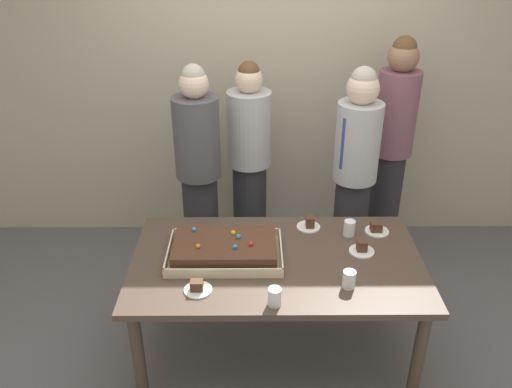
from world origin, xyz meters
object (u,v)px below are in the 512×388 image
(plated_slice_near_right, at_px, (197,288))
(person_striped_tie_right, at_px, (199,175))
(sheet_cake, at_px, (225,249))
(drink_cup_far_end, at_px, (349,228))
(plated_slice_near_left, at_px, (362,248))
(party_table, at_px, (277,271))
(plated_slice_far_left, at_px, (309,224))
(drink_cup_nearest, at_px, (349,279))
(person_serving_front, at_px, (249,163))
(person_green_shirt_behind, at_px, (354,175))
(plated_slice_far_right, at_px, (376,229))
(drink_cup_middle, at_px, (275,297))
(person_far_right_suit, at_px, (392,147))

(plated_slice_near_right, xyz_separation_m, person_striped_tie_right, (-0.09, 1.14, 0.11))
(sheet_cake, xyz_separation_m, drink_cup_far_end, (0.76, 0.23, 0.00))
(plated_slice_near_left, relative_size, plated_slice_near_right, 1.00)
(party_table, xyz_separation_m, drink_cup_far_end, (0.46, 0.26, 0.13))
(plated_slice_far_left, xyz_separation_m, drink_cup_far_end, (0.24, -0.09, 0.03))
(plated_slice_near_left, xyz_separation_m, plated_slice_near_right, (-0.94, -0.36, -0.00))
(drink_cup_nearest, bearing_deg, person_serving_front, 111.41)
(plated_slice_near_right, relative_size, person_green_shirt_behind, 0.09)
(sheet_cake, height_order, plated_slice_far_right, sheet_cake)
(sheet_cake, bearing_deg, person_green_shirt_behind, 42.05)
(party_table, xyz_separation_m, plated_slice_near_right, (-0.43, -0.29, 0.10))
(plated_slice_far_right, relative_size, drink_cup_far_end, 1.50)
(sheet_cake, distance_m, drink_cup_middle, 0.51)
(plated_slice_near_right, xyz_separation_m, drink_cup_far_end, (0.89, 0.55, 0.03))
(plated_slice_far_left, bearing_deg, plated_slice_near_left, -43.59)
(drink_cup_nearest, height_order, drink_cup_far_end, same)
(plated_slice_near_right, height_order, drink_cup_far_end, drink_cup_far_end)
(plated_slice_far_left, xyz_separation_m, person_striped_tie_right, (-0.74, 0.51, 0.11))
(sheet_cake, distance_m, plated_slice_near_left, 0.81)
(sheet_cake, bearing_deg, plated_slice_far_right, 15.50)
(plated_slice_far_left, distance_m, person_far_right_suit, 1.09)
(drink_cup_middle, xyz_separation_m, person_far_right_suit, (0.94, 1.56, 0.16))
(drink_cup_middle, height_order, person_serving_front, person_serving_front)
(drink_cup_nearest, distance_m, person_striped_tie_right, 1.43)
(drink_cup_middle, distance_m, person_green_shirt_behind, 1.37)
(plated_slice_far_left, distance_m, drink_cup_nearest, 0.62)
(drink_cup_nearest, xyz_separation_m, person_striped_tie_right, (-0.90, 1.11, 0.08))
(drink_cup_nearest, bearing_deg, plated_slice_far_right, 64.30)
(plated_slice_near_right, height_order, person_striped_tie_right, person_striped_tie_right)
(plated_slice_near_left, bearing_deg, drink_cup_far_end, 103.85)
(plated_slice_far_left, height_order, person_serving_front, person_serving_front)
(plated_slice_far_right, relative_size, person_far_right_suit, 0.08)
(plated_slice_near_left, bearing_deg, plated_slice_far_left, 136.41)
(party_table, relative_size, plated_slice_far_left, 11.26)
(drink_cup_far_end, bearing_deg, person_green_shirt_behind, 77.96)
(drink_cup_middle, bearing_deg, person_striped_tie_right, 111.54)
(party_table, height_order, drink_cup_nearest, drink_cup_nearest)
(person_far_right_suit, bearing_deg, sheet_cake, -0.00)
(plated_slice_far_left, height_order, drink_cup_middle, drink_cup_middle)
(party_table, bearing_deg, plated_slice_near_right, -146.62)
(plated_slice_far_right, bearing_deg, plated_slice_far_left, 172.76)
(drink_cup_middle, bearing_deg, person_far_right_suit, 58.81)
(person_serving_front, bearing_deg, plated_slice_near_right, -3.66)
(sheet_cake, bearing_deg, plated_slice_far_left, 31.04)
(plated_slice_far_right, xyz_separation_m, person_green_shirt_behind, (-0.06, 0.54, 0.12))
(person_far_right_suit, bearing_deg, drink_cup_far_end, 20.38)
(sheet_cake, xyz_separation_m, plated_slice_near_right, (-0.13, -0.32, -0.03))
(person_green_shirt_behind, bearing_deg, drink_cup_middle, 21.53)
(plated_slice_far_left, relative_size, person_far_right_suit, 0.08)
(plated_slice_near_right, distance_m, plated_slice_far_right, 1.22)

